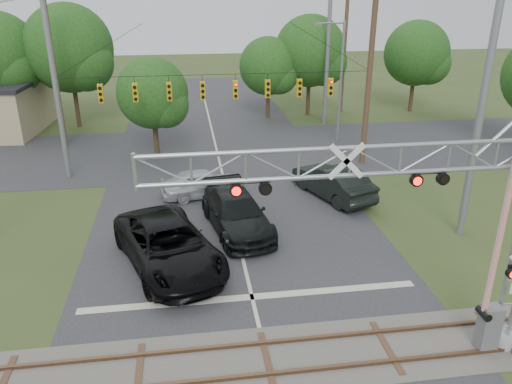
{
  "coord_description": "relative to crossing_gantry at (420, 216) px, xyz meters",
  "views": [
    {
      "loc": [
        -2.18,
        -10.46,
        11.06
      ],
      "look_at": [
        0.45,
        7.5,
        3.54
      ],
      "focal_mm": 35.0,
      "sensor_mm": 36.0,
      "label": 1
    }
  ],
  "objects": [
    {
      "name": "road_main",
      "position": [
        -4.33,
        8.37,
        -4.96
      ],
      "size": [
        14.0,
        90.0,
        0.02
      ],
      "primitive_type": "cube",
      "color": "#2B2B2E",
      "rests_on": "ground"
    },
    {
      "name": "road_cross",
      "position": [
        -4.33,
        22.37,
        -4.95
      ],
      "size": [
        90.0,
        12.0,
        0.02
      ],
      "primitive_type": "cube",
      "color": "#2B2B2E",
      "rests_on": "ground"
    },
    {
      "name": "railroad_track",
      "position": [
        -4.33,
        0.37,
        -4.93
      ],
      "size": [
        90.0,
        3.2,
        0.17
      ],
      "color": "#514E46",
      "rests_on": "ground"
    },
    {
      "name": "crossing_gantry",
      "position": [
        0.0,
        0.0,
        0.0
      ],
      "size": [
        11.91,
        1.03,
        8.03
      ],
      "color": "gray",
      "rests_on": "ground"
    },
    {
      "name": "traffic_signal_span",
      "position": [
        -3.48,
        18.37,
        0.65
      ],
      "size": [
        19.34,
        0.36,
        11.5
      ],
      "color": "gray",
      "rests_on": "ground"
    },
    {
      "name": "pickup_black",
      "position": [
        -7.48,
        6.71,
        -3.99
      ],
      "size": [
        5.41,
        7.73,
        1.96
      ],
      "primitive_type": "imported",
      "rotation": [
        0.0,
        0.0,
        0.34
      ],
      "color": "black",
      "rests_on": "ground"
    },
    {
      "name": "car_dark",
      "position": [
        -4.27,
        9.72,
        -4.07
      ],
      "size": [
        3.56,
        6.52,
        1.79
      ],
      "primitive_type": "imported",
      "rotation": [
        0.0,
        0.0,
        0.18
      ],
      "color": "black",
      "rests_on": "ground"
    },
    {
      "name": "sedan_silver",
      "position": [
        -5.72,
        14.19,
        -4.17
      ],
      "size": [
        4.94,
        2.74,
        1.59
      ],
      "primitive_type": "imported",
      "rotation": [
        0.0,
        0.0,
        1.77
      ],
      "color": "#B6B7BE",
      "rests_on": "ground"
    },
    {
      "name": "suv_dark",
      "position": [
        1.5,
        13.04,
        -4.04
      ],
      "size": [
        3.82,
        5.93,
        1.85
      ],
      "primitive_type": "imported",
      "rotation": [
        0.0,
        0.0,
        3.51
      ],
      "color": "black",
      "rests_on": "ground"
    },
    {
      "name": "streetlight",
      "position": [
        4.9,
        23.76,
        -0.03
      ],
      "size": [
        2.35,
        0.25,
        8.82
      ],
      "color": "gray",
      "rests_on": "ground"
    },
    {
      "name": "utility_poles",
      "position": [
        -1.6,
        21.22,
        1.15
      ],
      "size": [
        26.28,
        25.74,
        13.9
      ],
      "color": "#452E20",
      "rests_on": "ground"
    },
    {
      "name": "treeline",
      "position": [
        -5.45,
        29.11,
        0.64
      ],
      "size": [
        54.4,
        19.76,
        9.95
      ],
      "color": "#3A2B1A",
      "rests_on": "ground"
    }
  ]
}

